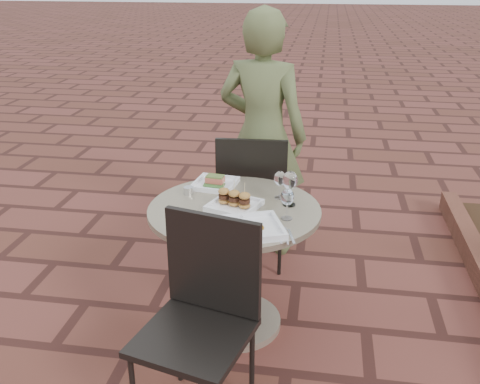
# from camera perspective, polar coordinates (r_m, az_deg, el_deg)

# --- Properties ---
(ground) EXTENTS (60.00, 60.00, 0.00)m
(ground) POSITION_cam_1_polar(r_m,az_deg,el_deg) (3.21, -2.08, -13.07)
(ground) COLOR brown
(ground) RESTS_ON ground
(cafe_table) EXTENTS (0.90, 0.90, 0.73)m
(cafe_table) POSITION_cam_1_polar(r_m,az_deg,el_deg) (2.89, -0.59, -6.12)
(cafe_table) COLOR gray
(cafe_table) RESTS_ON ground
(chair_far) EXTENTS (0.46, 0.46, 0.93)m
(chair_far) POSITION_cam_1_polar(r_m,az_deg,el_deg) (3.45, 1.35, 0.10)
(chair_far) COLOR black
(chair_far) RESTS_ON ground
(chair_near) EXTENTS (0.53, 0.53, 0.93)m
(chair_near) POSITION_cam_1_polar(r_m,az_deg,el_deg) (2.34, -3.97, -11.96)
(chair_near) COLOR black
(chair_near) RESTS_ON ground
(diner) EXTENTS (0.68, 0.51, 1.67)m
(diner) POSITION_cam_1_polar(r_m,az_deg,el_deg) (3.62, 2.40, 6.03)
(diner) COLOR #525D33
(diner) RESTS_ON ground
(plate_salmon) EXTENTS (0.26, 0.26, 0.06)m
(plate_salmon) POSITION_cam_1_polar(r_m,az_deg,el_deg) (3.05, -2.68, 0.97)
(plate_salmon) COLOR white
(plate_salmon) RESTS_ON cafe_table
(plate_sliders) EXTENTS (0.30, 0.30, 0.15)m
(plate_sliders) POSITION_cam_1_polar(r_m,az_deg,el_deg) (2.76, -0.62, -1.06)
(plate_sliders) COLOR white
(plate_sliders) RESTS_ON cafe_table
(plate_tuna) EXTENTS (0.35, 0.35, 0.03)m
(plate_tuna) POSITION_cam_1_polar(r_m,az_deg,el_deg) (2.53, 1.33, -3.79)
(plate_tuna) COLOR white
(plate_tuna) RESTS_ON cafe_table
(wine_glass_right) EXTENTS (0.07, 0.07, 0.16)m
(wine_glass_right) POSITION_cam_1_polar(r_m,az_deg,el_deg) (2.62, 5.07, -0.63)
(wine_glass_right) COLOR white
(wine_glass_right) RESTS_ON cafe_table
(wine_glass_mid) EXTENTS (0.07, 0.07, 0.15)m
(wine_glass_mid) POSITION_cam_1_polar(r_m,az_deg,el_deg) (2.86, 4.28, 1.38)
(wine_glass_mid) COLOR white
(wine_glass_mid) RESTS_ON cafe_table
(wine_glass_far) EXTENTS (0.08, 0.08, 0.19)m
(wine_glass_far) POSITION_cam_1_polar(r_m,az_deg,el_deg) (2.77, 5.36, 1.14)
(wine_glass_far) COLOR white
(wine_glass_far) RESTS_ON cafe_table
(steel_ramekin) EXTENTS (0.06, 0.06, 0.04)m
(steel_ramekin) POSITION_cam_1_polar(r_m,az_deg,el_deg) (2.95, -5.51, 0.16)
(steel_ramekin) COLOR silver
(steel_ramekin) RESTS_ON cafe_table
(cutlery_set) EXTENTS (0.11, 0.18, 0.00)m
(cutlery_set) POSITION_cam_1_polar(r_m,az_deg,el_deg) (2.50, 5.00, -4.70)
(cutlery_set) COLOR silver
(cutlery_set) RESTS_ON cafe_table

